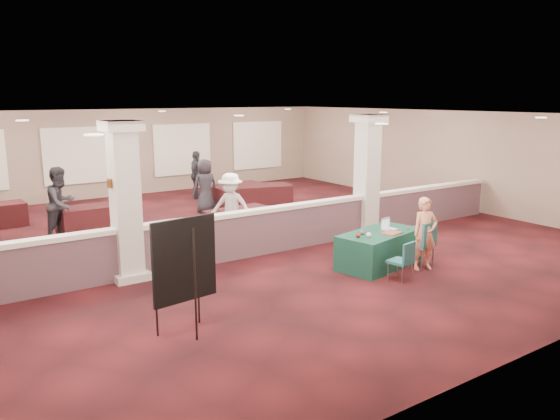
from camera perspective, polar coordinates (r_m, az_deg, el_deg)
ground at (r=14.35m, az=-4.10°, el=-3.00°), size 16.00×16.00×0.00m
wall_back at (r=21.28m, az=-15.13°, el=5.85°), size 16.00×0.04×3.20m
wall_front at (r=8.28m, az=24.91°, el=-3.72°), size 16.00×0.04×3.20m
wall_right at (r=19.28m, az=16.92°, el=5.17°), size 0.04×16.00×3.20m
ceiling at (r=13.88m, az=-4.29°, el=9.88°), size 16.00×16.00×0.02m
partition_wall at (r=12.97m, az=-0.79°, el=-1.98°), size 15.60×0.28×1.10m
column_left at (r=11.25m, az=-15.86°, el=0.99°), size 0.72×0.72×3.20m
column_right at (r=14.61m, az=9.08°, el=3.70°), size 0.72×0.72×3.20m
sconce_left at (r=11.10m, az=-17.33°, el=2.67°), size 0.12×0.12×0.18m
sconce_right at (r=11.28m, az=-14.61°, el=2.96°), size 0.12×0.12×0.18m
near_table at (r=12.16m, az=10.32°, el=-4.03°), size 2.15×1.40×0.76m
conf_chair_main at (r=12.19m, az=14.79°, el=-3.11°), size 0.57×0.57×1.02m
conf_chair_side at (r=11.20m, az=12.81°, el=-4.94°), size 0.48×0.48×0.83m
easel_board at (r=8.49m, az=-9.96°, el=-5.31°), size 1.10×0.60×1.87m
woman at (r=12.04m, az=14.89°, el=-2.41°), size 0.65×0.52×1.57m
far_table_front_left at (r=15.73m, az=-18.88°, el=-0.91°), size 1.87×1.00×0.74m
far_table_front_center at (r=14.58m, az=-4.27°, el=-1.31°), size 1.87×1.09×0.72m
far_table_front_right at (r=18.03m, az=-2.05°, el=1.38°), size 2.15×1.48×0.79m
far_table_back_center at (r=17.95m, az=-3.75°, el=1.27°), size 1.97×1.10×0.77m
far_table_back_right at (r=19.29m, az=-4.39°, el=1.82°), size 1.67×0.92×0.66m
attendee_a at (r=15.11m, az=-21.91°, el=0.62°), size 1.04×0.96×1.91m
attendee_b at (r=14.01m, az=-5.17°, el=0.30°), size 1.10×1.20×1.75m
attendee_c at (r=19.99m, az=-8.74°, el=3.64°), size 1.03×1.09×1.73m
attendee_d at (r=17.53m, az=-7.83°, el=2.51°), size 0.86×0.47×1.72m
laptop_base at (r=12.29m, az=11.40°, el=-2.01°), size 0.39×0.31×0.02m
laptop_screen at (r=12.33m, az=10.95°, el=-1.36°), size 0.34×0.09×0.23m
screen_glow at (r=12.33m, az=10.97°, el=-1.44°), size 0.31×0.07×0.20m
knitting at (r=11.97m, az=11.58°, el=-2.36°), size 0.48×0.40×0.03m
yarn_cream at (r=11.53m, az=9.27°, el=-2.60°), size 0.12×0.12×0.12m
yarn_red at (r=11.49m, az=8.18°, el=-2.65°), size 0.10×0.10×0.10m
yarn_grey at (r=11.74m, az=8.63°, el=-2.34°), size 0.11×0.11×0.11m
scissors at (r=12.48m, az=13.23°, el=-1.90°), size 0.13×0.06×0.01m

